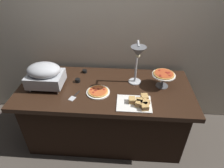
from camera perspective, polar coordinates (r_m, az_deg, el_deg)
ground_plane at (r=2.62m, az=-1.78°, el=-14.57°), size 8.00×8.00×0.00m
back_wall at (r=2.34m, az=-1.08°, el=15.09°), size 4.40×0.04×2.40m
buffet_table at (r=2.34m, az=-1.95°, el=-8.45°), size 1.90×0.84×0.76m
chafing_dish at (r=2.15m, az=-19.38°, el=2.74°), size 0.37×0.28×0.28m
heat_lamp at (r=1.91m, az=7.66°, el=8.37°), size 0.15×0.29×0.51m
pizza_plate_front at (r=2.02m, az=-4.16°, el=-2.29°), size 0.25×0.25×0.03m
pizza_plate_center at (r=2.12m, az=15.09°, el=2.42°), size 0.25×0.25×0.17m
sandwich_platter at (r=1.88m, az=7.84°, el=-5.47°), size 0.34×0.25×0.06m
sauce_cup_near at (r=2.38m, az=-8.15°, el=3.81°), size 0.06×0.06×0.03m
sauce_cup_far at (r=2.21m, az=-10.19°, el=1.09°), size 0.06×0.06×0.04m
serving_spatula at (r=2.01m, az=-11.12°, el=-3.57°), size 0.09×0.17×0.01m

